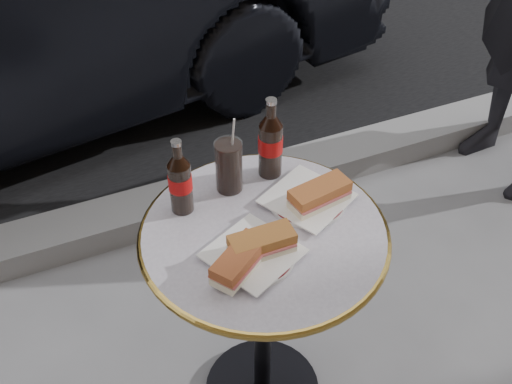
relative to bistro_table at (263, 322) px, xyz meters
name	(u,v)px	position (x,y,z in m)	size (l,w,h in m)	color
curb	(175,205)	(0.00, 0.90, -0.32)	(40.00, 0.20, 0.12)	gray
bistro_table	(263,322)	(0.00, 0.00, 0.00)	(0.62, 0.62, 0.73)	#BAB2C4
plate_left	(253,255)	(-0.06, -0.07, 0.37)	(0.20, 0.20, 0.01)	silver
plate_right	(307,200)	(0.14, 0.05, 0.37)	(0.20, 0.20, 0.01)	silver
sandwich_left_a	(239,262)	(-0.11, -0.10, 0.40)	(0.15, 0.07, 0.05)	brown
sandwich_left_b	(262,245)	(-0.04, -0.07, 0.40)	(0.15, 0.07, 0.05)	#9A5A27
sandwich_right	(319,196)	(0.16, 0.03, 0.40)	(0.16, 0.07, 0.05)	#A15629
cola_bottle_left	(180,176)	(-0.16, 0.16, 0.47)	(0.06, 0.06, 0.22)	black
cola_bottle_right	(271,138)	(0.10, 0.20, 0.48)	(0.07, 0.07, 0.24)	black
cola_glass	(229,166)	(-0.02, 0.18, 0.44)	(0.07, 0.07, 0.15)	black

